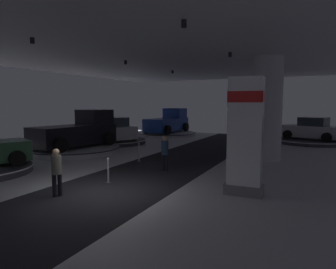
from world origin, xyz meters
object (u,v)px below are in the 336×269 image
at_px(brand_sign_pylon, 245,135).
at_px(display_platform_deep_right, 311,141).
at_px(pickup_truck_deep_left, 168,122).
at_px(visitor_walking_far, 57,169).
at_px(visitor_walking_near, 165,151).
at_px(column_right, 267,109).
at_px(display_platform_deep_left, 167,134).
at_px(display_platform_far_left, 114,141).
at_px(display_car_deep_right, 312,129).
at_px(display_platform_mid_left, 74,149).
at_px(display_car_far_left, 114,130).
at_px(pickup_truck_mid_left, 78,132).

relative_size(brand_sign_pylon, display_platform_deep_right, 0.74).
bearing_deg(pickup_truck_deep_left, visitor_walking_far, -74.85).
bearing_deg(visitor_walking_near, column_right, 52.66).
bearing_deg(display_platform_deep_left, display_platform_far_left, -98.14).
xyz_separation_m(display_car_deep_right, pickup_truck_deep_left, (-12.67, 0.75, 0.16)).
relative_size(display_platform_mid_left, display_car_far_left, 1.24).
bearing_deg(visitor_walking_far, display_platform_far_left, 118.01).
bearing_deg(visitor_walking_far, pickup_truck_deep_left, 105.15).
bearing_deg(pickup_truck_deep_left, display_platform_deep_right, -3.34).
xyz_separation_m(pickup_truck_mid_left, visitor_walking_far, (5.85, -7.48, -0.38)).
height_order(display_platform_far_left, display_platform_deep_left, display_platform_far_left).
bearing_deg(display_platform_deep_right, visitor_walking_far, -111.61).
distance_m(display_platform_mid_left, display_car_far_left, 4.77).
bearing_deg(visitor_walking_near, display_platform_deep_left, 115.65).
height_order(display_platform_deep_right, pickup_truck_deep_left, pickup_truck_deep_left).
bearing_deg(display_car_far_left, display_platform_deep_left, 82.09).
height_order(display_platform_far_left, visitor_walking_far, visitor_walking_far).
bearing_deg(display_platform_far_left, pickup_truck_mid_left, -84.01).
height_order(display_platform_mid_left, display_platform_far_left, display_platform_mid_left).
bearing_deg(display_platform_deep_left, pickup_truck_mid_left, -92.83).
xyz_separation_m(display_platform_deep_right, visitor_walking_far, (-7.39, -18.67, 0.74)).
relative_size(display_platform_far_left, display_platform_deep_left, 0.88).
bearing_deg(visitor_walking_near, display_car_far_left, 138.51).
height_order(display_platform_mid_left, display_car_far_left, display_car_far_left).
bearing_deg(brand_sign_pylon, display_car_far_left, 142.77).
distance_m(pickup_truck_mid_left, display_platform_far_left, 4.54).
bearing_deg(display_platform_mid_left, pickup_truck_deep_left, 86.99).
bearing_deg(display_platform_deep_left, display_platform_deep_right, -1.88).
relative_size(column_right, display_platform_far_left, 1.10).
distance_m(column_right, visitor_walking_near, 6.39).
xyz_separation_m(pickup_truck_deep_left, visitor_walking_near, (6.77, -14.46, -0.31)).
bearing_deg(display_platform_mid_left, visitor_walking_far, -50.55).
bearing_deg(column_right, pickup_truck_mid_left, -168.11).
xyz_separation_m(display_platform_mid_left, display_car_far_left, (-0.38, 4.68, 0.88)).
bearing_deg(display_platform_mid_left, display_car_far_left, 94.68).
bearing_deg(display_platform_deep_left, display_car_deep_right, -1.92).
distance_m(pickup_truck_mid_left, visitor_walking_near, 7.80).
bearing_deg(brand_sign_pylon, display_platform_mid_left, 159.45).
xyz_separation_m(display_platform_far_left, pickup_truck_deep_left, (1.05, 7.55, 1.05)).
height_order(pickup_truck_mid_left, pickup_truck_deep_left, pickup_truck_mid_left).
bearing_deg(pickup_truck_deep_left, display_platform_far_left, -97.95).
relative_size(pickup_truck_mid_left, display_car_far_left, 1.22).
height_order(display_car_far_left, display_car_deep_right, display_car_far_left).
bearing_deg(display_platform_far_left, visitor_walking_near, -41.45).
xyz_separation_m(visitor_walking_near, visitor_walking_far, (-1.52, -4.95, 0.00)).
xyz_separation_m(brand_sign_pylon, display_platform_deep_right, (1.89, 15.77, -1.86)).
relative_size(display_platform_mid_left, display_car_deep_right, 1.25).
relative_size(display_platform_deep_left, pickup_truck_deep_left, 1.05).
height_order(column_right, visitor_walking_far, column_right).
bearing_deg(pickup_truck_mid_left, display_platform_mid_left, -98.62).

